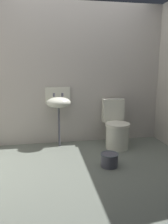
% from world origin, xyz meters
% --- Properties ---
extents(ground_plane, '(3.41, 2.47, 0.08)m').
position_xyz_m(ground_plane, '(0.00, 0.00, -0.04)').
color(ground_plane, slate).
extents(wall_back, '(3.41, 0.10, 2.37)m').
position_xyz_m(wall_back, '(0.00, 1.09, 1.19)').
color(wall_back, '#B9B2A9').
rests_on(wall_back, ground).
extents(toilet_near_wall, '(0.41, 0.60, 0.78)m').
position_xyz_m(toilet_near_wall, '(0.62, 0.69, 0.32)').
color(toilet_near_wall, silver).
rests_on(toilet_near_wall, ground).
extents(sink, '(0.42, 0.35, 0.99)m').
position_xyz_m(sink, '(-0.32, 0.87, 0.75)').
color(sink, '#484853').
rests_on(sink, ground).
extents(bucket, '(0.25, 0.25, 0.18)m').
position_xyz_m(bucket, '(0.29, -0.05, 0.10)').
color(bucket, '#484853').
rests_on(bucket, ground).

